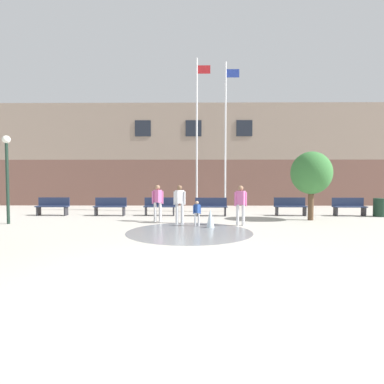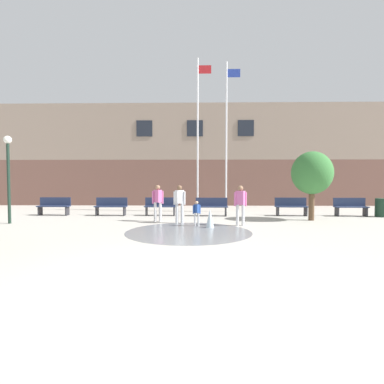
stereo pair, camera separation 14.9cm
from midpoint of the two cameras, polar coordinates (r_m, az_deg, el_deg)
The scene contains 18 objects.
ground_plane at distance 5.58m, azimuth -1.19°, elevation -16.83°, with size 100.00×100.00×0.00m, color #B2ADA3.
library_building at distance 23.87m, azimuth 0.14°, elevation 6.57°, with size 36.00×6.05×7.11m.
splash_fountain at distance 10.83m, azimuth 0.42°, elevation -6.74°, with size 4.40×4.40×0.71m.
park_bench_far_left at distance 16.85m, azimuth -25.20°, elevation -2.42°, with size 1.60×0.44×0.91m.
park_bench_under_left_flagpole at distance 15.73m, azimuth -15.56°, elevation -2.61°, with size 1.60×0.44×0.91m.
park_bench_center at distance 15.27m, azimuth -6.41°, elevation -2.69°, with size 1.60×0.44×0.91m.
park_bench_under_right_flagpole at distance 15.08m, azimuth 3.37°, elevation -2.74°, with size 1.60×0.44×0.91m.
park_bench_near_trashcan at distance 15.95m, azimuth 17.96°, elevation -2.57°, with size 1.60×0.44×0.91m.
park_bench_far_right at distance 16.95m, azimuth 27.50°, elevation -2.44°, with size 1.60×0.44×0.91m.
teen_by_trashcan at distance 12.52m, azimuth -2.73°, elevation -1.71°, with size 0.50×0.37×1.59m.
child_running at distance 11.78m, azimuth 0.59°, elevation -3.71°, with size 0.31×0.24×0.99m.
adult_in_red at distance 11.99m, azimuth 8.88°, elevation -1.93°, with size 0.50×0.35×1.59m.
adult_near_bench at distance 13.07m, azimuth -6.89°, elevation -1.55°, with size 0.50×0.38×1.59m.
flagpole_left at distance 17.04m, azimuth 0.75°, elevation 11.50°, with size 0.80×0.10×8.54m.
flagpole_right at distance 17.11m, azimuth 6.23°, elevation 11.08°, with size 0.80×0.10×8.33m.
lamp_post_left_lane at distance 14.50m, azimuth -32.03°, elevation 4.25°, with size 0.32×0.32×3.63m.
trash_can at distance 17.40m, azimuth 31.90°, elevation -2.51°, with size 0.56×0.56×0.90m, color #193323.
street_tree_near_building at distance 14.41m, azimuth 21.49°, elevation 3.35°, with size 1.79×1.79×3.08m.
Camera 1 is at (0.08, -5.27, 1.84)m, focal length 28.00 mm.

